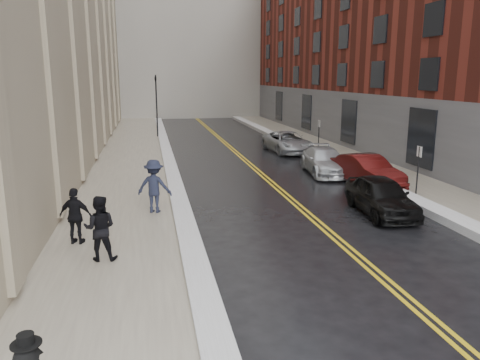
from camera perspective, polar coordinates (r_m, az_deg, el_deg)
name	(u,v)px	position (r m, az deg, el deg)	size (l,w,h in m)	color
ground	(298,298)	(11.48, 7.04, -14.06)	(160.00, 160.00, 0.00)	black
sidewalk_left	(128,170)	(26.25, -13.46, 1.14)	(4.00, 64.00, 0.15)	gray
sidewalk_right	(359,162)	(28.95, 14.29, 2.15)	(3.00, 64.00, 0.15)	gray
lane_stripe_a	(251,167)	(26.84, 1.38, 1.58)	(0.12, 64.00, 0.01)	gold
lane_stripe_b	(255,167)	(26.89, 1.88, 1.59)	(0.12, 64.00, 0.01)	gold
snow_ridge_left	(171,168)	(26.23, -8.44, 1.47)	(0.70, 60.80, 0.26)	white
snow_ridge_right	(330,162)	(28.21, 10.90, 2.20)	(0.85, 60.80, 0.30)	white
building_right	(432,22)	(38.96, 22.37, 17.39)	(14.00, 50.00, 18.00)	maroon
traffic_signal	(156,101)	(39.79, -10.15, 9.45)	(0.18, 0.15, 5.20)	black
parking_sign_near	(418,166)	(21.30, 20.89, 1.55)	(0.06, 0.35, 2.23)	black
parking_sign_far	(319,133)	(31.99, 9.58, 5.64)	(0.06, 0.35, 2.23)	black
car_black	(381,196)	(18.40, 16.83, -1.84)	(1.69, 4.20, 1.43)	black
car_maroon	(367,170)	(23.04, 15.18, 1.13)	(1.54, 4.42, 1.46)	#420C0B
car_silver_near	(325,161)	(25.33, 10.29, 2.28)	(1.92, 4.73, 1.37)	#B3B7BB
car_silver_far	(287,142)	(32.16, 5.80, 4.61)	(2.33, 5.05, 1.40)	#A1A4A9
pedestrian_a	(100,228)	(13.41, -16.72, -5.64)	(0.88, 0.69, 1.82)	black
pedestrian_b	(154,186)	(17.56, -10.41, -0.75)	(1.28, 0.74, 1.98)	#1C2032
pedestrian_c	(76,216)	(14.92, -19.39, -4.17)	(1.01, 0.42, 1.72)	black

